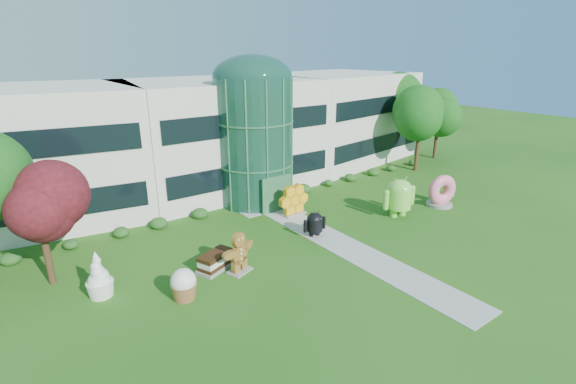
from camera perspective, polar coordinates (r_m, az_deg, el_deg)
ground at (r=25.75m, az=10.04°, el=-8.52°), size 140.00×140.00×0.00m
building at (r=38.18m, az=-9.43°, el=7.97°), size 46.00×15.00×9.30m
atrium at (r=32.99m, az=-4.64°, el=6.89°), size 6.00×6.00×9.80m
walkway at (r=26.99m, az=6.98°, el=-6.97°), size 2.40×20.00×0.04m
tree_red at (r=24.66m, az=-30.56°, el=-4.62°), size 4.00×4.00×6.00m
trees_backdrop at (r=33.98m, az=-5.51°, el=6.01°), size 52.00×8.00×8.40m
android_green at (r=31.57m, az=15.00°, el=-0.37°), size 3.22×2.43×3.32m
android_black at (r=27.50m, az=3.67°, el=-4.18°), size 1.89×1.43×1.94m
donut at (r=34.81m, az=20.19°, el=0.25°), size 2.70×1.77×2.58m
gingerbread at (r=23.25m, az=-6.73°, el=-8.16°), size 2.81×1.83×2.42m
ice_cream_sandwich at (r=24.05m, az=-9.86°, el=-9.26°), size 2.49×1.89×1.00m
honeycomb at (r=30.94m, az=0.77°, el=-1.26°), size 2.76×1.09×2.13m
froyo at (r=22.98m, az=-24.50°, el=-10.22°), size 1.72×1.72×2.42m
cupcake at (r=21.60m, az=-14.09°, el=-12.11°), size 1.66×1.66×1.63m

